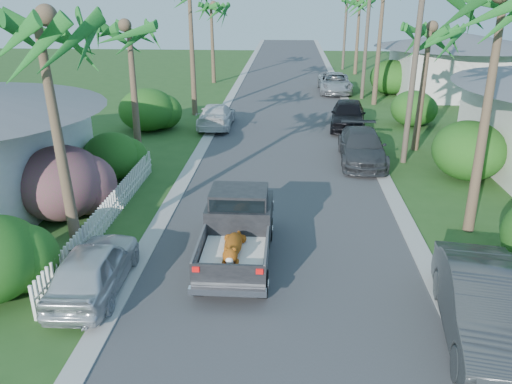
# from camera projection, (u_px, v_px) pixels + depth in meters

# --- Properties ---
(ground) EXTENTS (120.00, 120.00, 0.00)m
(ground) POSITION_uv_depth(u_px,v_px,m) (279.00, 330.00, 11.96)
(ground) COLOR #274F1D
(ground) RESTS_ON ground
(road) EXTENTS (8.00, 100.00, 0.02)m
(road) POSITION_uv_depth(u_px,v_px,m) (287.00, 106.00, 35.08)
(road) COLOR #38383A
(road) RESTS_ON ground
(curb_left) EXTENTS (0.60, 100.00, 0.06)m
(curb_left) POSITION_uv_depth(u_px,v_px,m) (226.00, 105.00, 35.33)
(curb_left) COLOR #A5A39E
(curb_left) RESTS_ON ground
(curb_right) EXTENTS (0.60, 100.00, 0.06)m
(curb_right) POSITION_uv_depth(u_px,v_px,m) (349.00, 107.00, 34.81)
(curb_right) COLOR #A5A39E
(curb_right) RESTS_ON ground
(pickup_truck) EXTENTS (1.98, 5.12, 2.06)m
(pickup_truck) POSITION_uv_depth(u_px,v_px,m) (238.00, 225.00, 15.02)
(pickup_truck) COLOR black
(pickup_truck) RESTS_ON ground
(parked_car_rn) EXTENTS (2.48, 5.35, 1.70)m
(parked_car_rn) POSITION_uv_depth(u_px,v_px,m) (487.00, 310.00, 11.31)
(parked_car_rn) COLOR #2D3032
(parked_car_rn) RESTS_ON ground
(parked_car_rm) EXTENTS (2.22, 5.13, 1.47)m
(parked_car_rm) POSITION_uv_depth(u_px,v_px,m) (362.00, 147.00, 23.41)
(parked_car_rm) COLOR #343639
(parked_car_rm) RESTS_ON ground
(parked_car_rf) EXTENTS (2.46, 5.00, 1.64)m
(parked_car_rf) POSITION_uv_depth(u_px,v_px,m) (348.00, 115.00, 29.13)
(parked_car_rf) COLOR black
(parked_car_rf) RESTS_ON ground
(parked_car_rd) EXTENTS (2.50, 5.39, 1.49)m
(parked_car_rd) POSITION_uv_depth(u_px,v_px,m) (335.00, 83.00, 39.43)
(parked_car_rd) COLOR #ACAEB3
(parked_car_rd) RESTS_ON ground
(parked_car_ln) EXTENTS (1.76, 4.12, 1.39)m
(parked_car_ln) POSITION_uv_depth(u_px,v_px,m) (94.00, 268.00, 13.30)
(parked_car_ln) COLOR silver
(parked_car_ln) RESTS_ON ground
(parked_car_lf) EXTENTS (1.94, 4.72, 1.37)m
(parked_car_lf) POSITION_uv_depth(u_px,v_px,m) (216.00, 116.00, 29.48)
(parked_car_lf) COLOR silver
(parked_car_lf) RESTS_ON ground
(palm_l_a) EXTENTS (4.40, 4.40, 8.20)m
(palm_l_a) POSITION_uv_depth(u_px,v_px,m) (40.00, 18.00, 12.51)
(palm_l_a) COLOR brown
(palm_l_a) RESTS_ON ground
(palm_l_b) EXTENTS (4.40, 4.40, 7.40)m
(palm_l_b) POSITION_uv_depth(u_px,v_px,m) (128.00, 26.00, 21.16)
(palm_l_b) COLOR brown
(palm_l_b) RESTS_ON ground
(palm_l_d) EXTENTS (4.40, 4.40, 7.70)m
(palm_l_d) POSITION_uv_depth(u_px,v_px,m) (211.00, 5.00, 41.37)
(palm_l_d) COLOR brown
(palm_l_d) RESTS_ON ground
(palm_r_b) EXTENTS (4.40, 4.40, 7.20)m
(palm_r_b) POSITION_uv_depth(u_px,v_px,m) (430.00, 28.00, 23.20)
(palm_r_b) COLOR brown
(palm_r_b) RESTS_ON ground
(palm_r_d) EXTENTS (4.40, 4.40, 8.00)m
(palm_r_d) POSITION_uv_depth(u_px,v_px,m) (360.00, 0.00, 46.03)
(palm_r_d) COLOR brown
(palm_r_d) RESTS_ON ground
(shrub_l_b) EXTENTS (3.00, 3.30, 2.60)m
(shrub_l_b) POSITION_uv_depth(u_px,v_px,m) (61.00, 183.00, 17.49)
(shrub_l_b) COLOR #AA1865
(shrub_l_b) RESTS_ON ground
(shrub_l_c) EXTENTS (2.40, 2.64, 2.00)m
(shrub_l_c) POSITION_uv_depth(u_px,v_px,m) (111.00, 156.00, 21.28)
(shrub_l_c) COLOR #194D16
(shrub_l_c) RESTS_ON ground
(shrub_l_d) EXTENTS (3.20, 3.52, 2.40)m
(shrub_l_d) POSITION_uv_depth(u_px,v_px,m) (147.00, 110.00, 28.64)
(shrub_l_d) COLOR #194D16
(shrub_l_d) RESTS_ON ground
(shrub_r_b) EXTENTS (3.00, 3.30, 2.50)m
(shrub_r_b) POSITION_uv_depth(u_px,v_px,m) (469.00, 150.00, 21.20)
(shrub_r_b) COLOR #194D16
(shrub_r_b) RESTS_ON ground
(shrub_r_c) EXTENTS (2.60, 2.86, 2.10)m
(shrub_r_c) POSITION_uv_depth(u_px,v_px,m) (413.00, 108.00, 29.61)
(shrub_r_c) COLOR #194D16
(shrub_r_c) RESTS_ON ground
(shrub_r_d) EXTENTS (3.20, 3.52, 2.60)m
(shrub_r_d) POSITION_uv_depth(u_px,v_px,m) (391.00, 77.00, 38.74)
(shrub_r_d) COLOR #194D16
(shrub_r_d) RESTS_ON ground
(picket_fence) EXTENTS (0.10, 11.00, 1.00)m
(picket_fence) POSITION_uv_depth(u_px,v_px,m) (109.00, 211.00, 17.22)
(picket_fence) COLOR white
(picket_fence) RESTS_ON ground
(house_right_far) EXTENTS (9.00, 8.00, 4.60)m
(house_right_far) POSITION_uv_depth(u_px,v_px,m) (458.00, 67.00, 38.13)
(house_right_far) COLOR silver
(house_right_far) RESTS_ON ground
(utility_pole_b) EXTENTS (1.60, 0.26, 9.00)m
(utility_pole_b) POSITION_uv_depth(u_px,v_px,m) (415.00, 63.00, 21.92)
(utility_pole_b) COLOR brown
(utility_pole_b) RESTS_ON ground
(utility_pole_c) EXTENTS (1.60, 0.26, 9.00)m
(utility_pole_c) POSITION_uv_depth(u_px,v_px,m) (367.00, 35.00, 35.79)
(utility_pole_c) COLOR brown
(utility_pole_c) RESTS_ON ground
(utility_pole_d) EXTENTS (1.60, 0.26, 9.00)m
(utility_pole_d) POSITION_uv_depth(u_px,v_px,m) (346.00, 22.00, 49.66)
(utility_pole_d) COLOR brown
(utility_pole_d) RESTS_ON ground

